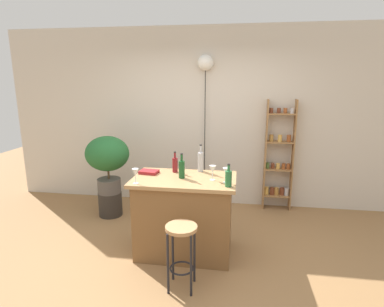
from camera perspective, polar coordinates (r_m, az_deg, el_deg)
ground at (r=3.64m, az=-2.19°, el=-19.79°), size 12.00×12.00×0.00m
back_wall at (r=5.02m, az=1.82°, el=6.50°), size 6.40×0.10×2.80m
kitchen_counter at (r=3.68m, az=-1.37°, el=-11.23°), size 1.16×0.72×0.92m
bar_stool at (r=3.08m, az=-1.95°, el=-16.05°), size 0.30×0.30×0.65m
spice_shelf at (r=4.98m, az=15.59°, el=-0.87°), size 0.43×0.17×1.72m
plant_stool at (r=4.90m, az=-14.71°, el=-8.86°), size 0.35×0.35×0.36m
potted_plant at (r=4.69m, az=-15.21°, el=-0.68°), size 0.64×0.57×0.85m
bottle_spirits_clear at (r=3.73m, az=1.58°, el=-1.44°), size 0.07×0.07×0.33m
bottle_soda_blue at (r=3.71m, az=-3.13°, el=-2.01°), size 0.06×0.06×0.25m
bottle_olive_oil at (r=3.23m, az=6.68°, el=-4.49°), size 0.07×0.07×0.24m
bottle_wine_red at (r=3.48m, az=-1.90°, el=-2.81°), size 0.07×0.07×0.28m
wine_glass_left at (r=3.34m, az=-10.34°, el=-3.52°), size 0.07×0.07×0.16m
wine_glass_center at (r=3.34m, az=6.26°, el=-3.42°), size 0.07×0.07×0.16m
wine_glass_right at (r=3.41m, az=3.78°, el=-2.99°), size 0.07×0.07×0.16m
cookbook at (r=3.71m, az=-7.88°, el=-3.35°), size 0.23×0.18×0.03m
pendant_globe_light at (r=4.88m, az=2.48°, el=16.00°), size 0.24×0.24×2.37m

